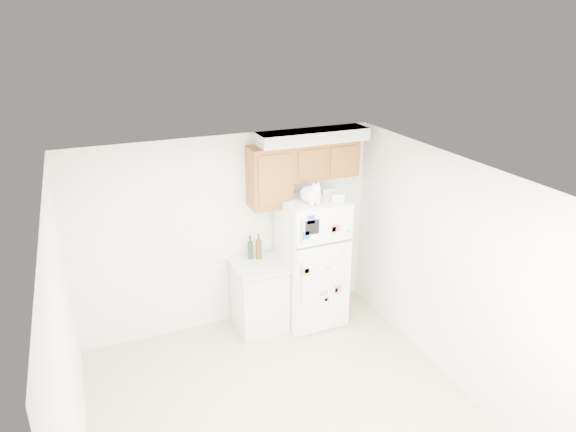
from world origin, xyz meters
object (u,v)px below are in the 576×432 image
cat (312,194)px  storage_box_front (338,197)px  refrigerator (311,261)px  storage_box_back (328,192)px  bottle_amber (259,246)px  bottle_green (250,247)px  base_counter (260,295)px

cat → storage_box_front: (0.33, -0.05, -0.07)m
refrigerator → cat: (-0.07, -0.12, 0.96)m
storage_box_back → bottle_amber: bearing=170.9°
bottle_green → storage_box_back: bearing=-11.8°
bottle_green → storage_box_front: bearing=-22.4°
storage_box_front → bottle_amber: storage_box_front is taller
storage_box_back → base_counter: bearing=179.9°
storage_box_front → bottle_green: size_ratio=0.48×
refrigerator → base_counter: size_ratio=1.85×
cat → storage_box_front: bearing=-7.8°
storage_box_back → cat: bearing=-149.4°
storage_box_back → bottle_green: storage_box_back is taller
cat → bottle_green: cat is taller
bottle_green → refrigerator: bearing=-18.5°
cat → storage_box_back: 0.35m
storage_box_front → bottle_green: storage_box_front is taller
bottle_amber → cat: bearing=-30.1°
base_counter → cat: 1.50m
refrigerator → storage_box_back: (0.23, 0.05, 0.90)m
bottle_amber → base_counter: bearing=-110.3°
storage_box_back → storage_box_front: 0.21m
base_counter → bottle_amber: (0.05, 0.14, 0.63)m
cat → bottle_green: bearing=151.2°
storage_box_front → bottle_green: bearing=175.3°
bottle_green → base_counter: bearing=-74.5°
storage_box_back → storage_box_front: storage_box_back is taller
refrigerator → bottle_amber: (-0.64, 0.21, 0.24)m
refrigerator → storage_box_front: storage_box_front is taller
storage_box_back → bottle_amber: 1.10m
cat → storage_box_back: (0.30, 0.17, -0.06)m
cat → base_counter: bearing=162.7°
storage_box_back → refrigerator: bearing=-167.2°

